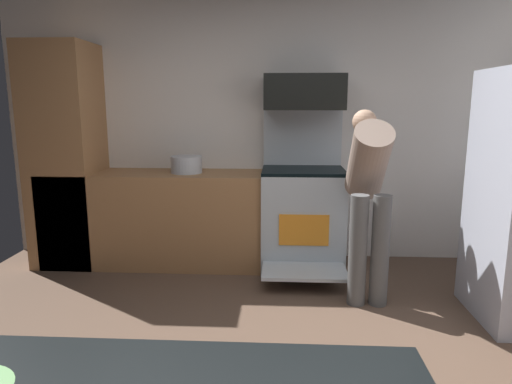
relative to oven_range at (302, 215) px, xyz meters
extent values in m
cube|color=silver|center=(-0.36, 0.38, 0.79)|extent=(5.20, 0.12, 2.60)
cube|color=#9A6B43|center=(-1.26, 0.02, -0.06)|extent=(2.40, 0.60, 0.90)
cube|color=#9A6B43|center=(-2.26, 0.02, 0.54)|extent=(0.60, 0.60, 2.10)
cube|color=#B4BFC7|center=(0.00, 0.00, -0.05)|extent=(0.76, 0.64, 0.92)
cube|color=black|center=(0.00, 0.00, 0.43)|extent=(0.76, 0.64, 0.03)
cube|color=#B4BFC7|center=(0.00, 0.29, 0.71)|extent=(0.76, 0.06, 0.54)
cube|color=orange|center=(0.00, -0.33, -0.06)|extent=(0.44, 0.01, 0.28)
cube|color=#B4BFC7|center=(0.00, -0.53, -0.37)|extent=(0.72, 0.40, 0.03)
cube|color=black|center=(0.00, 0.10, 1.14)|extent=(0.74, 0.38, 0.32)
cylinder|color=#545454|center=(0.39, -0.83, -0.07)|extent=(0.14, 0.14, 0.87)
cylinder|color=#545454|center=(0.56, -0.83, -0.07)|extent=(0.14, 0.14, 0.87)
cylinder|color=gray|center=(0.48, -0.64, 0.60)|extent=(0.30, 0.62, 0.66)
sphere|color=tan|center=(0.48, -0.39, 0.89)|extent=(0.20, 0.20, 0.20)
cylinder|color=#B6BCC8|center=(-1.10, 0.02, 0.47)|extent=(0.29, 0.29, 0.16)
camera|label=1|loc=(-0.21, -4.21, 1.04)|focal=31.90mm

